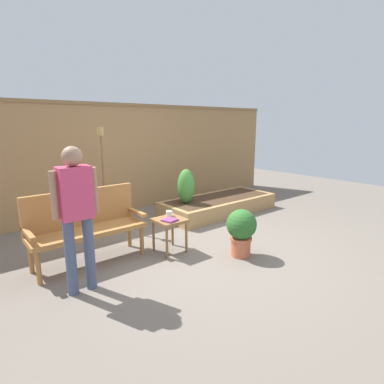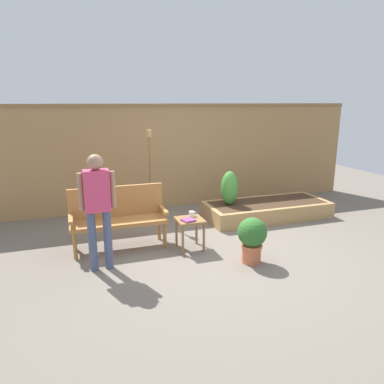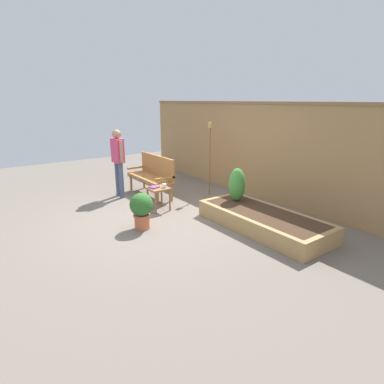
{
  "view_description": "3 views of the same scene",
  "coord_description": "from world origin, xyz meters",
  "views": [
    {
      "loc": [
        -2.76,
        -3.13,
        1.78
      ],
      "look_at": [
        0.48,
        0.82,
        0.64
      ],
      "focal_mm": 29.0,
      "sensor_mm": 36.0,
      "label": 1
    },
    {
      "loc": [
        -2.02,
        -4.61,
        2.2
      ],
      "look_at": [
        -0.19,
        0.75,
        0.76
      ],
      "focal_mm": 33.44,
      "sensor_mm": 36.0,
      "label": 2
    },
    {
      "loc": [
        4.95,
        -2.8,
        2.2
      ],
      "look_at": [
        0.58,
        0.37,
        0.6
      ],
      "focal_mm": 29.33,
      "sensor_mm": 36.0,
      "label": 3
    }
  ],
  "objects": [
    {
      "name": "tiki_torch",
      "position": [
        -0.66,
        1.78,
        1.17
      ],
      "size": [
        0.1,
        0.1,
        1.71
      ],
      "color": "brown",
      "rests_on": "ground_plane"
    },
    {
      "name": "side_table",
      "position": [
        -0.4,
        0.24,
        0.4
      ],
      "size": [
        0.4,
        0.4,
        0.48
      ],
      "color": "olive",
      "rests_on": "ground_plane"
    },
    {
      "name": "garden_bench",
      "position": [
        -1.41,
        0.69,
        0.54
      ],
      "size": [
        1.44,
        0.48,
        0.94
      ],
      "color": "#A87038",
      "rests_on": "ground_plane"
    },
    {
      "name": "potted_boxwood",
      "position": [
        0.26,
        -0.49,
        0.38
      ],
      "size": [
        0.41,
        0.41,
        0.65
      ],
      "color": "#C66642",
      "rests_on": "ground_plane"
    },
    {
      "name": "cup_on_table",
      "position": [
        -0.33,
        0.34,
        0.52
      ],
      "size": [
        0.12,
        0.09,
        0.08
      ],
      "color": "white",
      "rests_on": "side_table"
    },
    {
      "name": "raised_planter_bed",
      "position": [
        1.51,
        1.24,
        0.15
      ],
      "size": [
        2.4,
        1.0,
        0.3
      ],
      "color": "#AD8451",
      "rests_on": "ground_plane"
    },
    {
      "name": "person_by_bench",
      "position": [
        -1.75,
        -0.02,
        0.93
      ],
      "size": [
        0.47,
        0.2,
        1.56
      ],
      "color": "#475170",
      "rests_on": "ground_plane"
    },
    {
      "name": "shrub_near_bench",
      "position": [
        0.74,
        1.33,
        0.62
      ],
      "size": [
        0.32,
        0.32,
        0.64
      ],
      "color": "brown",
      "rests_on": "raised_planter_bed"
    },
    {
      "name": "fence_back",
      "position": [
        0.0,
        2.6,
        1.09
      ],
      "size": [
        8.4,
        0.14,
        2.16
      ],
      "color": "#A37A4C",
      "rests_on": "ground_plane"
    },
    {
      "name": "book_on_table",
      "position": [
        -0.45,
        0.16,
        0.49
      ],
      "size": [
        0.22,
        0.21,
        0.03
      ],
      "primitive_type": "cube",
      "rotation": [
        0.0,
        0.0,
        0.25
      ],
      "color": "#7F3875",
      "rests_on": "side_table"
    },
    {
      "name": "ground_plane",
      "position": [
        0.0,
        0.0,
        0.0
      ],
      "size": [
        14.0,
        14.0,
        0.0
      ],
      "primitive_type": "plane",
      "color": "#70665B"
    }
  ]
}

